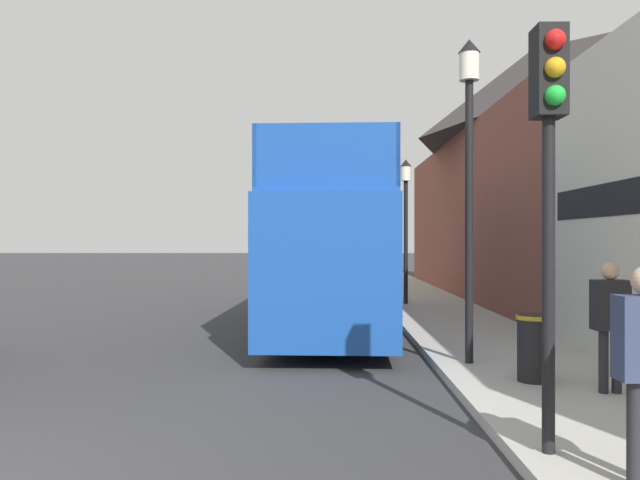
% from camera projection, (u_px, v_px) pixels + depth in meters
% --- Properties ---
extents(ground_plane, '(144.00, 144.00, 0.00)m').
position_uv_depth(ground_plane, '(244.00, 291.00, 25.92)').
color(ground_plane, '#333335').
extents(sidewalk, '(2.84, 108.00, 0.14)m').
position_uv_depth(sidewalk, '(414.00, 296.00, 22.84)').
color(sidewalk, '#ADAAA3').
rests_on(sidewalk, ground_plane).
extents(brick_terrace_rear, '(6.00, 19.80, 9.18)m').
position_uv_depth(brick_terrace_rear, '(533.00, 173.00, 22.96)').
color(brick_terrace_rear, brown).
rests_on(brick_terrace_rear, ground_plane).
extents(tour_bus, '(2.85, 10.54, 4.11)m').
position_uv_depth(tour_bus, '(333.00, 250.00, 15.36)').
color(tour_bus, '#19479E').
rests_on(tour_bus, ground_plane).
extents(parked_car_ahead_of_bus, '(1.89, 4.46, 1.51)m').
position_uv_depth(parked_car_ahead_of_bus, '(344.00, 279.00, 22.63)').
color(parked_car_ahead_of_bus, '#9E9EA3').
rests_on(parked_car_ahead_of_bus, ground_plane).
extents(pedestrian_second, '(0.45, 0.25, 1.70)m').
position_uv_depth(pedestrian_second, '(610.00, 314.00, 8.13)').
color(pedestrian_second, '#232328').
rests_on(pedestrian_second, sidewalk).
extents(traffic_signal, '(0.28, 0.42, 4.00)m').
position_uv_depth(traffic_signal, '(549.00, 141.00, 5.83)').
color(traffic_signal, black).
rests_on(traffic_signal, sidewalk).
extents(lamp_post_nearest, '(0.35, 0.35, 5.26)m').
position_uv_depth(lamp_post_nearest, '(469.00, 143.00, 10.10)').
color(lamp_post_nearest, black).
rests_on(lamp_post_nearest, sidewalk).
extents(lamp_post_second, '(0.35, 0.35, 4.50)m').
position_uv_depth(lamp_post_second, '(406.00, 204.00, 19.41)').
color(lamp_post_second, black).
rests_on(lamp_post_second, sidewalk).
extents(lamp_post_third, '(0.35, 0.35, 4.28)m').
position_uv_depth(lamp_post_third, '(379.00, 218.00, 28.71)').
color(lamp_post_third, black).
rests_on(lamp_post_third, sidewalk).
extents(litter_bin, '(0.48, 0.48, 0.95)m').
position_uv_depth(litter_bin, '(533.00, 346.00, 8.79)').
color(litter_bin, black).
rests_on(litter_bin, sidewalk).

